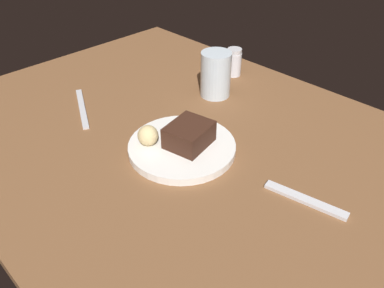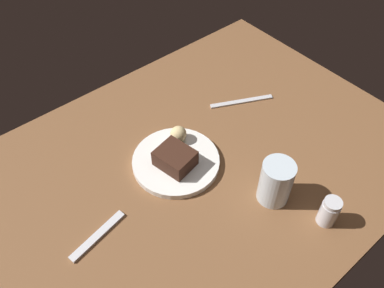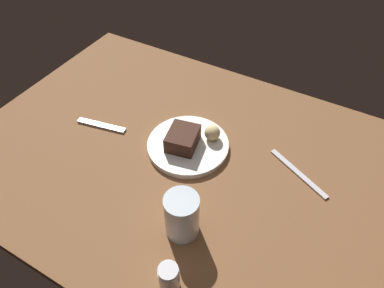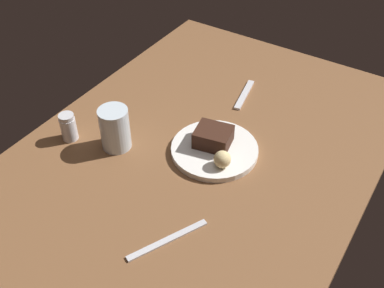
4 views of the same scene
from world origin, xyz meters
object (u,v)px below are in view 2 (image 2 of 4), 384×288
Objects in this scene: salt_shaker at (329,212)px; dessert_spoon at (98,236)px; butter_knife at (242,101)px; chocolate_cake_slice at (175,158)px; dessert_plate at (176,161)px; bread_roll at (178,134)px; water_glass at (276,182)px.

dessert_spoon is at bearing 144.62° from salt_shaker.
salt_shaker is at bearing -82.21° from butter_knife.
salt_shaker reaches higher than chocolate_cake_slice.
dessert_plate is 3.44cm from chocolate_cake_slice.
bread_roll is 28.39cm from water_glass.
butter_knife is at bearing 2.13° from bread_roll.
bread_roll is at bearing -173.15° from dessert_spoon.
chocolate_cake_slice is 31.34cm from butter_knife.
butter_knife is (17.87, 28.45, -5.48)cm from water_glass.
dessert_spoon is (-25.19, -4.06, -3.57)cm from chocolate_cake_slice.
chocolate_cake_slice is 24.98cm from water_glass.
bread_roll is 0.29× the size of dessert_spoon.
dessert_plate is 29.91cm from butter_knife.
butter_knife is (29.33, 5.80, -0.57)cm from dessert_plate.
bread_roll reaches higher than butter_knife.
water_glass is at bearing -59.93° from chocolate_cake_slice.
dessert_spoon is (-26.21, -5.15, -0.47)cm from dessert_plate.
butter_knife is (13.57, 40.75, -3.55)cm from salt_shaker.
butter_knife is at bearing 71.58° from salt_shaker.
dessert_plate is at bearing -142.61° from butter_knife.
salt_shaker is 13.18cm from water_glass.
dessert_spoon is at bearing -168.88° from dessert_plate.
water_glass reaches higher than dessert_plate.
water_glass is at bearing -63.15° from dessert_plate.
butter_knife is (24.51, 0.91, -3.52)cm from bread_roll.
bread_roll is 0.56× the size of salt_shaker.
water_glass is (6.64, -27.54, 1.96)cm from bread_roll.
bread_roll is at bearing 45.38° from dessert_plate.
water_glass is (-4.30, 12.31, 1.93)cm from salt_shaker.
dessert_plate is at bearing -179.96° from dessert_spoon.
salt_shaker reaches higher than butter_knife.
salt_shaker reaches higher than dessert_spoon.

